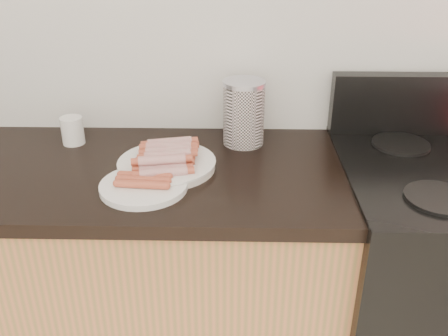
{
  "coord_description": "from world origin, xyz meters",
  "views": [
    {
      "loc": [
        0.08,
        0.38,
        1.56
      ],
      "look_at": [
        0.05,
        1.62,
        0.94
      ],
      "focal_mm": 40.0,
      "sensor_mm": 36.0,
      "label": 1
    }
  ],
  "objects_px": {
    "main_plate": "(167,166)",
    "mug": "(73,131)",
    "canister": "(244,113)",
    "side_plate": "(144,186)",
    "stove": "(446,293)"
  },
  "relations": [
    {
      "from": "canister",
      "to": "mug",
      "type": "height_order",
      "value": "canister"
    },
    {
      "from": "side_plate",
      "to": "canister",
      "type": "distance_m",
      "value": 0.43
    },
    {
      "from": "side_plate",
      "to": "mug",
      "type": "height_order",
      "value": "mug"
    },
    {
      "from": "main_plate",
      "to": "stove",
      "type": "bearing_deg",
      "value": -0.88
    },
    {
      "from": "side_plate",
      "to": "mug",
      "type": "xyz_separation_m",
      "value": [
        -0.28,
        0.3,
        0.04
      ]
    },
    {
      "from": "main_plate",
      "to": "side_plate",
      "type": "relative_size",
      "value": 1.19
    },
    {
      "from": "canister",
      "to": "mug",
      "type": "bearing_deg",
      "value": -178.46
    },
    {
      "from": "side_plate",
      "to": "main_plate",
      "type": "bearing_deg",
      "value": 68.97
    },
    {
      "from": "main_plate",
      "to": "mug",
      "type": "height_order",
      "value": "mug"
    },
    {
      "from": "main_plate",
      "to": "mug",
      "type": "xyz_separation_m",
      "value": [
        -0.33,
        0.18,
        0.04
      ]
    },
    {
      "from": "main_plate",
      "to": "canister",
      "type": "height_order",
      "value": "canister"
    },
    {
      "from": "main_plate",
      "to": "side_plate",
      "type": "xyz_separation_m",
      "value": [
        -0.05,
        -0.12,
        -0.0
      ]
    },
    {
      "from": "main_plate",
      "to": "side_plate",
      "type": "height_order",
      "value": "main_plate"
    },
    {
      "from": "main_plate",
      "to": "mug",
      "type": "bearing_deg",
      "value": 151.74
    },
    {
      "from": "canister",
      "to": "mug",
      "type": "distance_m",
      "value": 0.56
    }
  ]
}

